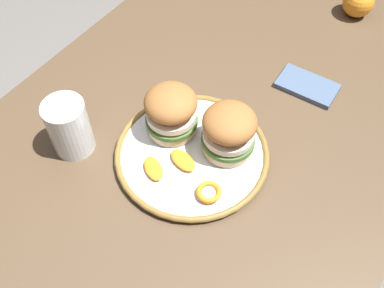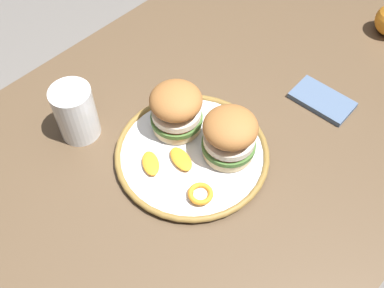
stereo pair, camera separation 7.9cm
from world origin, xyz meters
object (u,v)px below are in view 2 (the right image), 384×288
(dining_table, at_px, (195,171))
(sandwich_half_left, at_px, (175,109))
(sandwich_half_right, at_px, (230,135))
(dinner_plate, at_px, (192,153))
(drinking_glass, at_px, (77,115))

(dining_table, distance_m, sandwich_half_left, 0.17)
(sandwich_half_right, bearing_deg, sandwich_half_left, -77.80)
(dining_table, distance_m, dinner_plate, 0.11)
(sandwich_half_right, height_order, drinking_glass, sandwich_half_right)
(sandwich_half_left, bearing_deg, dining_table, 93.18)
(dining_table, xyz_separation_m, dinner_plate, (0.02, 0.01, 0.10))
(dinner_plate, bearing_deg, dining_table, -150.78)
(dinner_plate, distance_m, drinking_glass, 0.24)
(dining_table, height_order, dinner_plate, dinner_plate)
(sandwich_half_left, bearing_deg, dinner_plate, 71.41)
(dinner_plate, distance_m, sandwich_half_left, 0.09)
(drinking_glass, bearing_deg, dinner_plate, 118.25)
(dining_table, bearing_deg, dinner_plate, 29.22)
(dining_table, height_order, sandwich_half_right, sandwich_half_right)
(sandwich_half_left, height_order, drinking_glass, sandwich_half_left)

